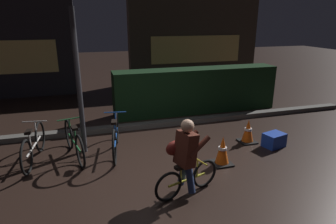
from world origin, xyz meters
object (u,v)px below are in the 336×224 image
Objects in this scene: parked_bike_left_mid at (34,145)px; traffic_cone_far at (248,131)px; street_post at (79,84)px; parked_bike_center_right at (116,136)px; parked_bike_center_left at (74,142)px; cyclist at (185,157)px; blue_crate at (274,140)px; traffic_cone_near at (222,151)px.

traffic_cone_far is (4.43, -0.34, -0.08)m from parked_bike_left_mid.
parked_bike_center_right is (0.62, -0.23, -1.07)m from street_post.
parked_bike_center_left is 2.47m from cyclist.
blue_crate is 0.35× the size of cyclist.
traffic_cone_far is 0.57m from blue_crate.
street_post is at bearing 78.83° from parked_bike_center_right.
parked_bike_left_mid reaches higher than traffic_cone_near.
parked_bike_center_left is (-0.19, -0.23, -1.09)m from street_post.
parked_bike_center_right is 2.89m from traffic_cone_far.
blue_crate is at bearing -41.68° from traffic_cone_far.
traffic_cone_far is at bearing -87.54° from parked_bike_left_mid.
traffic_cone_far is (3.50, -0.53, -1.17)m from street_post.
parked_bike_center_right is at bearing 168.52° from blue_crate.
street_post is 1.79× the size of parked_bike_left_mid.
street_post is 1.44m from parked_bike_left_mid.
parked_bike_center_right is at bearing 150.19° from traffic_cone_near.
street_post reaches higher than parked_bike_left_mid.
street_post is at bearing 171.43° from traffic_cone_far.
parked_bike_center_right is 1.37× the size of cyclist.
blue_crate is at bearing -112.76° from parked_bike_center_left.
traffic_cone_near is (1.87, -1.07, -0.09)m from parked_bike_center_right.
traffic_cone_near is 1.28m from cyclist.
blue_crate is (4.84, -0.71, -0.19)m from parked_bike_left_mid.
parked_bike_left_mid is at bearing 73.37° from parked_bike_center_left.
parked_bike_left_mid is 3.59m from traffic_cone_near.
cyclist is at bearing -120.32° from parked_bike_left_mid.
parked_bike_left_mid is at bearing -168.54° from street_post.
street_post is 5.41× the size of traffic_cone_far.
blue_crate is at bearing 7.54° from cyclist.
parked_bike_center_right reaches higher than parked_bike_center_left.
parked_bike_center_right is 3.37m from blue_crate.
street_post is 5.07× the size of traffic_cone_near.
cyclist reaches higher than parked_bike_center_left.
parked_bike_left_mid is at bearing 175.61° from traffic_cone_far.
parked_bike_center_left is at bearing 175.36° from traffic_cone_far.
parked_bike_center_right is at bearing -84.75° from parked_bike_left_mid.
parked_bike_center_left is 2.89m from traffic_cone_near.
traffic_cone_near is 1.27m from traffic_cone_far.
cyclist is at bearing -143.54° from traffic_cone_far.
parked_bike_center_left is at bearing 158.19° from traffic_cone_near.
traffic_cone_near is at bearing -110.65° from parked_bike_center_right.
traffic_cone_near is at bearing -101.19° from parked_bike_left_mid.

